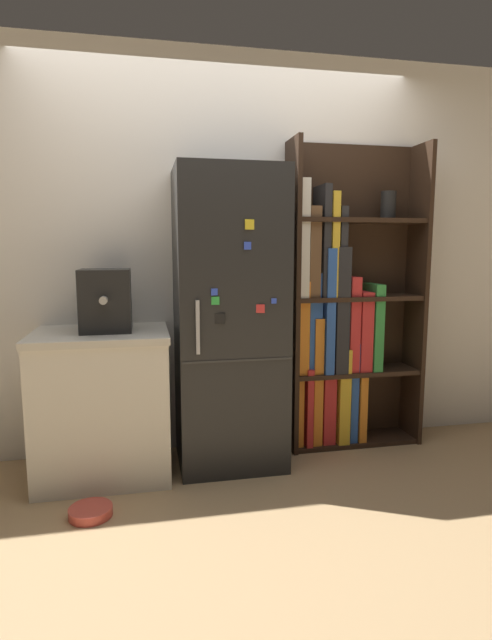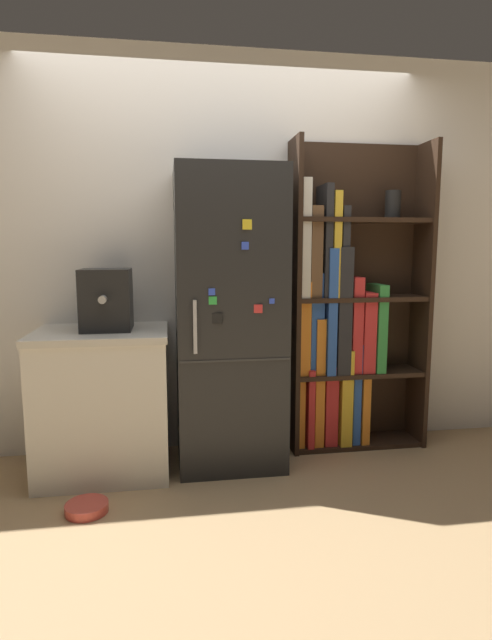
# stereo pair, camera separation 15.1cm
# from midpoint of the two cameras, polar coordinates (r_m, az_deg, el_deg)

# --- Properties ---
(ground_plane) EXTENTS (16.00, 16.00, 0.00)m
(ground_plane) POSITION_cam_midpoint_polar(r_m,az_deg,el_deg) (3.17, -0.03, -16.93)
(ground_plane) COLOR tan
(wall_back) EXTENTS (8.00, 0.05, 2.60)m
(wall_back) POSITION_cam_midpoint_polar(r_m,az_deg,el_deg) (3.34, -1.29, 7.38)
(wall_back) COLOR white
(wall_back) RESTS_ON ground_plane
(refrigerator) EXTENTS (0.65, 0.58, 1.82)m
(refrigerator) POSITION_cam_midpoint_polar(r_m,az_deg,el_deg) (3.07, -0.52, 0.01)
(refrigerator) COLOR black
(refrigerator) RESTS_ON ground_plane
(bookshelf) EXTENTS (0.92, 0.30, 2.04)m
(bookshelf) POSITION_cam_midpoint_polar(r_m,az_deg,el_deg) (3.42, 12.15, 0.21)
(bookshelf) COLOR black
(bookshelf) RESTS_ON ground_plane
(kitchen_counter) EXTENTS (0.77, 0.62, 0.87)m
(kitchen_counter) POSITION_cam_midpoint_polar(r_m,az_deg,el_deg) (3.14, -14.60, -8.96)
(kitchen_counter) COLOR silver
(kitchen_counter) RESTS_ON ground_plane
(espresso_machine) EXTENTS (0.29, 0.36, 0.36)m
(espresso_machine) POSITION_cam_midpoint_polar(r_m,az_deg,el_deg) (3.03, -14.28, 2.29)
(espresso_machine) COLOR black
(espresso_machine) RESTS_ON kitchen_counter
(pet_bowl) EXTENTS (0.22, 0.22, 0.05)m
(pet_bowl) POSITION_cam_midpoint_polar(r_m,az_deg,el_deg) (2.84, -16.22, -19.85)
(pet_bowl) COLOR #D84C3F
(pet_bowl) RESTS_ON ground_plane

